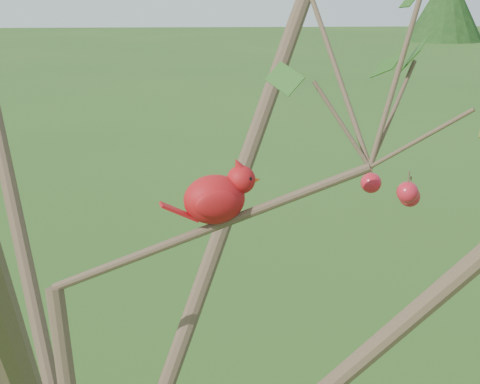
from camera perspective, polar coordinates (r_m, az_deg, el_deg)
The scene contains 3 objects.
crabapple_tree at distance 1.18m, azimuth -13.88°, elevation -2.95°, with size 2.35×2.05×2.95m.
cardinal at distance 1.25m, azimuth -1.92°, elevation -0.39°, with size 0.19×0.11×0.14m.
distant_trees at distance 25.87m, azimuth -11.81°, elevation 14.74°, with size 43.11×13.48×3.21m.
Camera 1 is at (0.25, -1.11, 2.52)m, focal length 50.00 mm.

